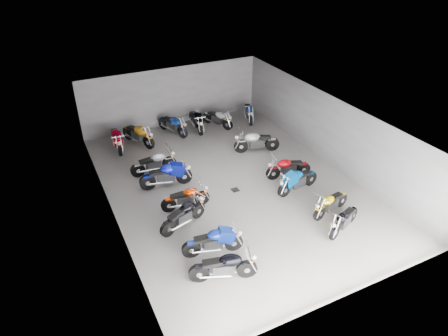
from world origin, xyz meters
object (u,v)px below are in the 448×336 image
(motorcycle_left_e, at_px, (167,175))
(motorcycle_back_f, at_px, (249,112))
(motorcycle_left_f, at_px, (154,163))
(motorcycle_right_a, at_px, (344,220))
(motorcycle_left_d, at_px, (186,198))
(motorcycle_right_f, at_px, (256,142))
(motorcycle_back_c, at_px, (173,125))
(motorcycle_left_c, at_px, (184,215))
(motorcycle_right_d, at_px, (288,168))
(motorcycle_left_b, at_px, (213,242))
(motorcycle_back_d, at_px, (196,120))
(motorcycle_left_a, at_px, (224,267))
(motorcycle_right_b, at_px, (331,203))
(drain_grate, at_px, (235,190))
(motorcycle_back_e, at_px, (218,118))
(motorcycle_back_a, at_px, (117,139))
(motorcycle_back_b, at_px, (138,134))
(motorcycle_right_c, at_px, (297,180))

(motorcycle_left_e, relative_size, motorcycle_back_f, 1.12)
(motorcycle_left_f, height_order, motorcycle_right_a, motorcycle_left_f)
(motorcycle_left_d, xyz_separation_m, motorcycle_right_a, (4.64, -3.80, -0.01))
(motorcycle_right_f, bearing_deg, motorcycle_back_c, 56.61)
(motorcycle_left_f, bearing_deg, motorcycle_left_c, -1.74)
(motorcycle_right_a, height_order, motorcycle_right_d, motorcycle_right_d)
(motorcycle_left_b, distance_m, motorcycle_back_d, 9.80)
(motorcycle_left_c, distance_m, motorcycle_right_d, 5.46)
(motorcycle_left_a, bearing_deg, motorcycle_right_d, 147.85)
(motorcycle_left_f, relative_size, motorcycle_back_d, 0.93)
(motorcycle_left_a, distance_m, motorcycle_back_f, 12.20)
(motorcycle_left_f, relative_size, motorcycle_right_b, 1.10)
(drain_grate, distance_m, motorcycle_back_c, 6.29)
(motorcycle_right_d, bearing_deg, motorcycle_left_c, 114.19)
(motorcycle_right_a, xyz_separation_m, motorcycle_back_f, (1.66, 10.04, 0.04))
(motorcycle_right_a, xyz_separation_m, motorcycle_right_d, (0.21, 3.92, 0.03))
(motorcycle_right_b, bearing_deg, motorcycle_right_f, -13.11)
(motorcycle_back_e, bearing_deg, motorcycle_back_d, -33.28)
(motorcycle_right_d, xyz_separation_m, motorcycle_back_a, (-6.13, 5.99, 0.05))
(motorcycle_right_a, relative_size, motorcycle_back_b, 0.84)
(motorcycle_left_b, relative_size, motorcycle_right_a, 1.14)
(motorcycle_right_c, bearing_deg, drain_grate, 53.87)
(motorcycle_left_f, bearing_deg, motorcycle_right_a, 36.44)
(motorcycle_left_d, height_order, motorcycle_right_f, motorcycle_right_f)
(drain_grate, relative_size, motorcycle_left_b, 0.15)
(motorcycle_left_c, bearing_deg, motorcycle_back_e, 125.99)
(motorcycle_right_b, distance_m, motorcycle_back_c, 9.75)
(motorcycle_right_f, xyz_separation_m, motorcycle_back_d, (-1.66, 3.63, -0.00))
(motorcycle_right_d, bearing_deg, motorcycle_left_b, 132.74)
(motorcycle_back_e, height_order, motorcycle_back_f, motorcycle_back_f)
(drain_grate, bearing_deg, motorcycle_left_b, -128.46)
(motorcycle_left_d, height_order, motorcycle_back_a, motorcycle_back_a)
(motorcycle_left_a, height_order, motorcycle_right_c, motorcycle_left_a)
(motorcycle_back_b, relative_size, motorcycle_back_e, 1.13)
(motorcycle_left_c, xyz_separation_m, motorcycle_back_a, (-0.79, 7.13, 0.04))
(drain_grate, relative_size, motorcycle_back_f, 0.16)
(motorcycle_left_b, relative_size, motorcycle_back_d, 0.92)
(drain_grate, distance_m, motorcycle_left_e, 2.98)
(motorcycle_back_b, xyz_separation_m, motorcycle_back_c, (2.00, 0.37, -0.03))
(motorcycle_left_e, distance_m, motorcycle_back_d, 5.68)
(motorcycle_right_d, xyz_separation_m, motorcycle_back_f, (1.44, 6.12, 0.01))
(drain_grate, bearing_deg, motorcycle_right_c, -27.03)
(motorcycle_left_d, relative_size, motorcycle_right_d, 0.97)
(motorcycle_left_d, relative_size, motorcycle_right_c, 0.93)
(motorcycle_left_f, distance_m, motorcycle_right_a, 8.48)
(motorcycle_left_c, xyz_separation_m, motorcycle_right_a, (5.13, -2.78, -0.04))
(motorcycle_back_a, height_order, motorcycle_back_f, motorcycle_back_a)
(motorcycle_right_f, bearing_deg, motorcycle_back_f, -5.96)
(motorcycle_left_e, height_order, motorcycle_left_f, motorcycle_left_e)
(drain_grate, xyz_separation_m, motorcycle_right_d, (2.55, -0.11, 0.49))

